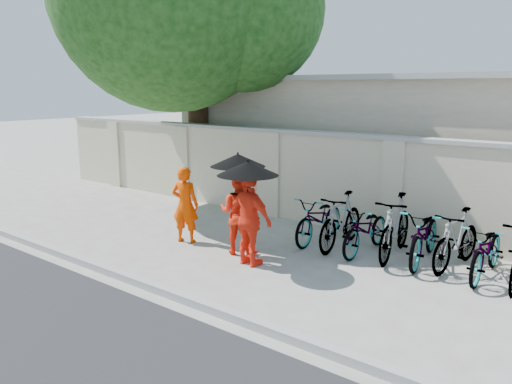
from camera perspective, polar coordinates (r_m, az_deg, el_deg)
The scene contains 17 objects.
ground at distance 9.16m, azimuth -4.51°, elevation -7.49°, with size 80.00×80.00×0.00m, color #A6A5A5.
kerb at distance 8.06m, azimuth -12.83°, elevation -10.10°, with size 40.00×0.16×0.12m, color #989896.
compound_wall at distance 10.91m, azimuth 10.80°, elevation 0.93°, with size 20.00×0.30×2.00m, color beige.
building_behind at distance 13.97m, azimuth 21.81°, elevation 5.15°, with size 14.00×6.00×3.20m, color beige.
shade_tree at distance 13.49m, azimuth -8.06°, elevation 20.58°, with size 6.70×6.20×8.20m.
monk_left at distance 9.94m, azimuth -8.10°, elevation -1.45°, with size 0.56×0.36×1.52m, color #EE4000.
monk_center at distance 9.17m, azimuth -1.96°, elevation -2.37°, with size 0.76×0.59×1.55m, color #F92A0F.
parasol_center at distance 8.89m, azimuth -2.09°, elevation 3.65°, with size 0.99×0.99×1.00m.
monk_right at distance 8.54m, azimuth -0.70°, elevation -3.19°, with size 0.95×0.40×1.63m, color #F73115.
parasol_right at distance 8.28m, azimuth -0.95°, elevation 2.72°, with size 1.04×1.04×0.91m.
bike_0 at distance 10.02m, azimuth 7.29°, elevation -3.05°, with size 0.62×1.78×0.94m, color gray.
bike_1 at distance 9.68m, azimuth 9.68°, elevation -3.26°, with size 0.50×1.78×1.07m, color gray.
bike_2 at distance 9.50m, azimuth 12.50°, elevation -4.19°, with size 0.60×1.72×0.90m, color gray.
bike_3 at distance 9.33m, azimuth 15.63°, elevation -3.86°, with size 0.54×1.91×1.15m, color gray.
bike_4 at distance 9.24m, azimuth 18.76°, elevation -4.72°, with size 0.66×1.88×0.99m, color gray.
bike_5 at distance 9.12m, azimuth 21.94°, elevation -5.06°, with size 0.48×1.71×1.02m, color gray.
bike_6 at distance 8.90m, azimuth 24.92°, elevation -6.09°, with size 0.61×1.74×0.92m, color gray.
Camera 1 is at (5.87, -6.35, 3.04)m, focal length 35.00 mm.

